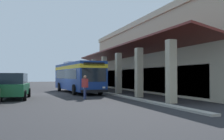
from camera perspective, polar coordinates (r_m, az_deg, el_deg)
ground at (r=28.22m, az=3.43°, el=-4.93°), size 120.00×120.00×0.00m
curb_strip at (r=28.20m, az=-2.57°, el=-4.82°), size 36.15×0.50×0.12m
plaza_building at (r=32.23m, az=14.15°, el=2.73°), size 30.42×14.54×8.07m
transit_bus at (r=27.67m, az=-7.75°, el=-1.16°), size 11.38×3.47×3.34m
parked_suv_green at (r=21.05m, az=-21.00°, el=-3.27°), size 4.96×2.51×1.97m
pedestrian at (r=19.60m, az=-6.04°, el=-3.48°), size 0.68×0.44×1.79m
potted_palm at (r=34.83m, az=-3.56°, el=-3.19°), size 1.56×1.99×2.91m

